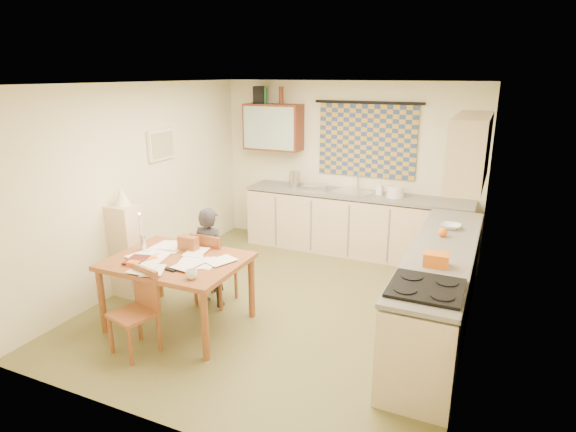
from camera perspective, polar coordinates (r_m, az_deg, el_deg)
The scene contains 44 objects.
floor at distance 5.76m, azimuth -0.35°, elevation -10.35°, with size 4.00×4.50×0.02m, color brown.
ceiling at distance 5.14m, azimuth -0.40°, elevation 15.57°, with size 4.00×4.50×0.02m, color white.
wall_back at distance 7.38m, azimuth 7.01°, elevation 5.91°, with size 4.00×0.02×2.50m, color beige.
wall_front at distance 3.50m, azimuth -16.11°, elevation -6.83°, with size 4.00×0.02×2.50m, color beige.
wall_left at distance 6.39m, azimuth -17.01°, elevation 3.66°, with size 0.02×4.50×2.50m, color beige.
wall_right at distance 4.86m, azimuth 21.70°, elevation -0.75°, with size 0.02×4.50×2.50m, color beige.
window_blind at distance 7.20m, azimuth 9.32°, elevation 8.78°, with size 1.45×0.03×1.05m, color navy.
curtain_rod at distance 7.12m, azimuth 9.49°, elevation 13.14°, with size 0.04×0.04×1.60m, color black.
wall_cabinet at distance 7.55m, azimuth -1.75°, elevation 10.49°, with size 0.90×0.34×0.70m, color #572514.
wall_cabinet_glass at distance 7.40m, azimuth -2.34°, elevation 10.36°, with size 0.84×0.02×0.64m, color #99B2A5.
upper_cabinet_right at distance 5.28m, azimuth 20.79°, elevation 7.34°, with size 0.34×1.30×0.70m, color #CFB28B.
framed_print at distance 6.59m, azimuth -14.79°, elevation 8.19°, with size 0.04×0.50×0.40m, color #EDE5C7.
print_canvas at distance 6.58m, azimuth -14.62°, elevation 8.18°, with size 0.01×0.42×0.32m, color beige.
counter_back at distance 7.21m, azimuth 7.89°, elevation -0.91°, with size 3.30×0.62×0.92m.
counter_right at distance 5.24m, azimuth 17.42°, elevation -8.46°, with size 0.62×2.95×0.92m.
stove at distance 4.30m, azimuth 15.56°, elevation -13.77°, with size 0.61×0.61×0.95m.
sink at distance 7.11m, azimuth 7.57°, elevation 2.44°, with size 0.55×0.45×0.10m, color silver.
tap at distance 7.23m, azimuth 8.29°, elevation 4.11°, with size 0.03×0.03×0.28m, color silver.
dish_rack at distance 7.28m, azimuth 3.25°, elevation 3.45°, with size 0.35×0.30×0.06m, color silver.
kettle at distance 7.38m, azimuth 0.83°, elevation 4.38°, with size 0.18×0.18×0.24m, color silver.
mixing_bowl at distance 6.94m, azimuth 12.59°, elevation 2.84°, with size 0.24×0.24×0.16m, color white.
soap_bottle at distance 7.03m, azimuth 10.83°, elevation 3.27°, with size 0.10×0.10×0.20m, color white.
bowl at distance 5.71m, azimuth 18.75°, elevation -1.18°, with size 0.22×0.22×0.05m, color white.
orange_bag at distance 4.57m, azimuth 17.16°, elevation -4.95°, with size 0.22×0.16×0.12m, color orange.
fruit_orange at distance 5.40m, azimuth 17.87°, elevation -1.84°, with size 0.10×0.10×0.10m, color orange.
speaker at distance 7.62m, azimuth -3.39°, elevation 14.15°, with size 0.16×0.20×0.26m, color black.
bottle_green at distance 7.58m, azimuth -2.77°, elevation 14.14°, with size 0.07×0.07×0.26m, color #195926.
bottle_brown at distance 7.46m, azimuth -0.81°, elevation 14.12°, with size 0.07×0.07×0.26m, color #572514.
dining_table at distance 5.28m, azimuth -12.79°, elevation -8.75°, with size 1.38×1.05×0.75m.
chair_far at distance 5.73m, azimuth -8.65°, elevation -7.59°, with size 0.40×0.40×0.88m.
chair_near at distance 4.96m, azimuth -17.57°, elevation -12.46°, with size 0.45×0.45×0.83m.
person at distance 5.58m, azimuth -9.21°, elevation -4.82°, with size 0.43×0.28×1.17m, color black.
shelf_stand at distance 6.09m, azimuth -18.52°, elevation -3.88°, with size 0.32×0.30×1.12m, color #CFB28B.
lampshade at distance 5.90m, azimuth -19.11°, elevation 2.24°, with size 0.20×0.20×0.22m, color #EDE5C7.
letter_rack at distance 5.33m, azimuth -11.74°, elevation -3.20°, with size 0.22×0.10×0.16m, color brown.
mug at distance 4.62m, azimuth -11.37°, elevation -6.80°, with size 0.12×0.12×0.09m, color white.
magazine at distance 5.23m, azimuth -18.46°, elevation -4.90°, with size 0.25×0.30×0.03m, color maroon.
book at distance 5.29m, azimuth -17.31°, elevation -4.56°, with size 0.27×0.31×0.02m, color orange.
orange_box at distance 5.08m, azimuth -17.85°, elevation -5.37°, with size 0.12×0.08×0.04m, color orange.
eyeglasses at distance 4.86m, azimuth -13.80°, elevation -6.21°, with size 0.13×0.04×0.02m, color black.
candle_holder at distance 5.43m, azimuth -16.82°, elevation -3.09°, with size 0.06×0.06×0.18m, color silver.
candle at distance 5.40m, azimuth -17.13°, elevation -0.96°, with size 0.02×0.02×0.22m, color white.
candle_flame at distance 5.36m, azimuth -17.20°, elevation 0.24°, with size 0.02×0.02×0.02m, color #FFCC66.
papers at distance 5.14m, azimuth -12.98°, elevation -4.83°, with size 1.13×0.99×0.02m.
Camera 1 is at (2.14, -4.67, 2.60)m, focal length 30.00 mm.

